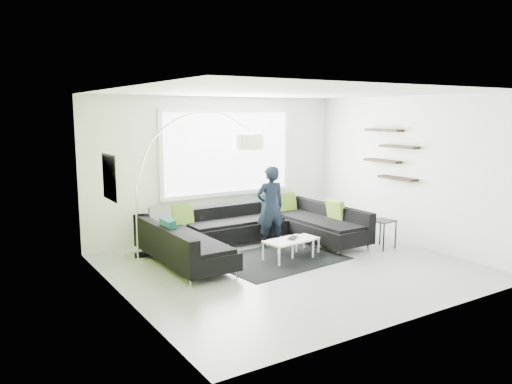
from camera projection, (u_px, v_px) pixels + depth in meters
ground at (291, 266)px, 8.16m from camera, size 5.50×5.50×0.00m
room_shell at (287, 155)px, 8.07m from camera, size 5.54×5.04×2.82m
sectional_sofa at (255, 232)px, 9.01m from camera, size 3.76×2.37×0.80m
rug at (278, 259)px, 8.54m from camera, size 2.30×1.77×0.01m
coffee_table at (294, 247)px, 8.69m from camera, size 1.11×0.72×0.34m
arc_lamp at (136, 186)px, 8.45m from camera, size 2.56×1.64×2.51m
side_table at (382, 234)px, 9.21m from camera, size 0.43×0.43×0.53m
person at (270, 207)px, 9.20m from camera, size 0.66×0.52×1.53m
laptop at (295, 238)px, 8.56m from camera, size 0.49×0.48×0.02m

